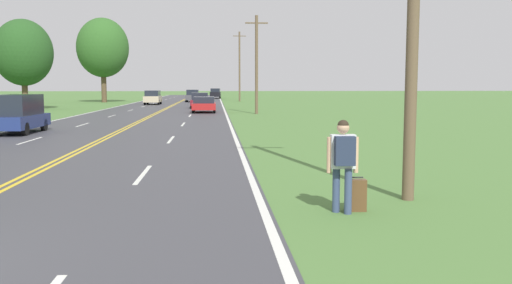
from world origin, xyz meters
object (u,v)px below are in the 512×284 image
object	(u,v)px
hitchhiker_person	(343,157)
car_black_suv_horizon	(215,93)
suitcase	(356,195)
car_dark_grey_sedan_distant	(193,96)
car_red_hatchback_mid_near	(204,104)
car_maroon_sedan_mid_far	(200,100)
tree_left_verge	(23,53)
tree_behind_sign	(103,48)
car_champagne_van_receding	(153,97)
car_dark_blue_van_approaching	(17,114)

from	to	relation	value
hitchhiker_person	car_black_suv_horizon	bearing A→B (deg)	2.46
suitcase	car_dark_grey_sedan_distant	world-z (taller)	car_dark_grey_sedan_distant
car_red_hatchback_mid_near	car_maroon_sedan_mid_far	xyz separation A→B (m)	(-0.60, 8.85, 0.07)
car_dark_grey_sedan_distant	tree_left_verge	bearing A→B (deg)	-32.47
hitchhiker_person	car_dark_grey_sedan_distant	distance (m)	65.79
hitchhiker_person	tree_behind_sign	bearing A→B (deg)	15.79
tree_left_verge	car_black_suv_horizon	xyz separation A→B (m)	(17.91, 40.73, -4.38)
hitchhiker_person	tree_behind_sign	size ratio (longest dim) A/B	0.15
hitchhiker_person	car_red_hatchback_mid_near	distance (m)	36.61
hitchhiker_person	car_black_suv_horizon	size ratio (longest dim) A/B	0.38
car_maroon_sedan_mid_far	car_champagne_van_receding	world-z (taller)	car_champagne_van_receding
hitchhiker_person	tree_left_verge	xyz separation A→B (m)	(-20.07, 43.04, 4.27)
tree_left_verge	car_champagne_van_receding	world-z (taller)	tree_left_verge
tree_behind_sign	car_champagne_van_receding	world-z (taller)	tree_behind_sign
car_red_hatchback_mid_near	suitcase	bearing A→B (deg)	5.24
suitcase	car_champagne_van_receding	world-z (taller)	car_champagne_van_receding
suitcase	car_dark_blue_van_approaching	size ratio (longest dim) A/B	0.15
car_dark_blue_van_approaching	suitcase	bearing A→B (deg)	-144.16
hitchhiker_person	car_red_hatchback_mid_near	size ratio (longest dim) A/B	0.40
hitchhiker_person	car_maroon_sedan_mid_far	world-z (taller)	hitchhiker_person
car_red_hatchback_mid_near	car_dark_blue_van_approaching	bearing A→B (deg)	-24.34
car_dark_blue_van_approaching	car_maroon_sedan_mid_far	size ratio (longest dim) A/B	0.95
car_maroon_sedan_mid_far	car_champagne_van_receding	size ratio (longest dim) A/B	1.08
car_maroon_sedan_mid_far	car_dark_grey_sedan_distant	xyz separation A→B (m)	(-1.53, 20.25, 0.04)
hitchhiker_person	car_red_hatchback_mid_near	bearing A→B (deg)	6.00
tree_behind_sign	car_maroon_sedan_mid_far	bearing A→B (deg)	-55.41
car_red_hatchback_mid_near	car_maroon_sedan_mid_far	size ratio (longest dim) A/B	0.94
suitcase	car_dark_grey_sedan_distant	distance (m)	65.64
car_maroon_sedan_mid_far	car_dark_grey_sedan_distant	world-z (taller)	car_dark_grey_sedan_distant
car_red_hatchback_mid_near	car_black_suv_horizon	world-z (taller)	car_black_suv_horizon
car_red_hatchback_mid_near	car_black_suv_horizon	size ratio (longest dim) A/B	0.95
car_red_hatchback_mid_near	hitchhiker_person	bearing A→B (deg)	4.76
suitcase	tree_behind_sign	bearing A→B (deg)	16.07
car_red_hatchback_mid_near	car_maroon_sedan_mid_far	world-z (taller)	car_maroon_sedan_mid_far
car_red_hatchback_mid_near	car_black_suv_horizon	bearing A→B (deg)	178.49
suitcase	car_dark_grey_sedan_distant	size ratio (longest dim) A/B	0.16
hitchhiker_person	tree_left_verge	distance (m)	47.68
car_maroon_sedan_mid_far	car_black_suv_horizon	world-z (taller)	car_black_suv_horizon
car_maroon_sedan_mid_far	car_champagne_van_receding	bearing A→B (deg)	-151.44
car_red_hatchback_mid_near	tree_behind_sign	bearing A→B (deg)	-153.98
car_dark_grey_sedan_distant	suitcase	bearing A→B (deg)	5.64
car_champagne_van_receding	car_black_suv_horizon	distance (m)	29.25
hitchhiker_person	car_champagne_van_receding	xyz separation A→B (m)	(-9.60, 55.49, -0.15)
tree_behind_sign	car_red_hatchback_mid_near	size ratio (longest dim) A/B	2.61
car_red_hatchback_mid_near	car_dark_grey_sedan_distant	bearing A→B (deg)	-176.07
hitchhiker_person	car_maroon_sedan_mid_far	size ratio (longest dim) A/B	0.37
car_red_hatchback_mid_near	car_champagne_van_receding	distance (m)	20.07
car_dark_blue_van_approaching	car_red_hatchback_mid_near	xyz separation A→B (m)	(8.58, 19.19, -0.23)
tree_behind_sign	car_dark_grey_sedan_distant	bearing A→B (deg)	4.91
suitcase	car_champagne_van_receding	xyz separation A→B (m)	(-9.89, 55.31, 0.59)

